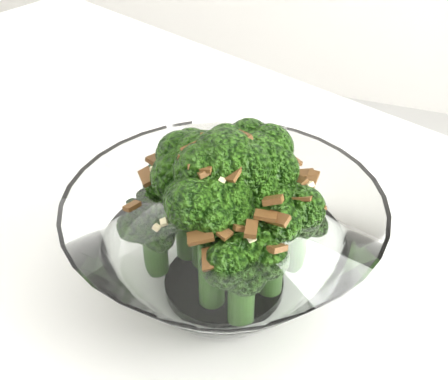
% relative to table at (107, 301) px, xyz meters
% --- Properties ---
extents(table, '(1.41, 1.19, 0.75)m').
position_rel_table_xyz_m(table, '(0.00, 0.00, 0.00)').
color(table, white).
rests_on(table, ground).
extents(broccoli_dish, '(0.25, 0.25, 0.15)m').
position_rel_table_xyz_m(broccoli_dish, '(0.13, -0.01, 0.13)').
color(broccoli_dish, white).
rests_on(broccoli_dish, table).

